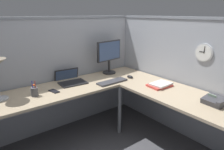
# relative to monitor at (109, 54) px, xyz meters

# --- Properties ---
(ground_plane) EXTENTS (6.80, 6.80, 0.00)m
(ground_plane) POSITION_rel_monitor_xyz_m (-0.35, -0.64, -1.02)
(ground_plane) COLOR #47474C
(cubicle_wall_back) EXTENTS (2.57, 0.12, 1.58)m
(cubicle_wall_back) POSITION_rel_monitor_xyz_m (-0.71, 0.23, -0.23)
(cubicle_wall_back) COLOR #999EA8
(cubicle_wall_back) RESTS_ON ground
(cubicle_wall_right) EXTENTS (0.12, 2.37, 1.58)m
(cubicle_wall_right) POSITION_rel_monitor_xyz_m (0.52, -0.90, -0.23)
(cubicle_wall_right) COLOR #999EA8
(cubicle_wall_right) RESTS_ON ground
(desk) EXTENTS (2.35, 2.15, 0.73)m
(desk) POSITION_rel_monitor_xyz_m (-0.49, -0.69, -0.39)
(desk) COLOR tan
(desk) RESTS_ON ground
(monitor) EXTENTS (0.46, 0.20, 0.50)m
(monitor) POSITION_rel_monitor_xyz_m (0.00, 0.00, 0.00)
(monitor) COLOR #232326
(monitor) RESTS_ON desk
(laptop) EXTENTS (0.37, 0.41, 0.22)m
(laptop) POSITION_rel_monitor_xyz_m (-0.66, 0.00, -0.27)
(laptop) COLOR #232326
(laptop) RESTS_ON desk
(keyboard) EXTENTS (0.43, 0.15, 0.02)m
(keyboard) POSITION_rel_monitor_xyz_m (-0.24, -0.38, -0.28)
(keyboard) COLOR #38383D
(keyboard) RESTS_ON desk
(computer_mouse) EXTENTS (0.06, 0.10, 0.03)m
(computer_mouse) POSITION_rel_monitor_xyz_m (0.09, -0.38, -0.28)
(computer_mouse) COLOR black
(computer_mouse) RESTS_ON desk
(pen_cup) EXTENTS (0.08, 0.08, 0.18)m
(pen_cup) POSITION_rel_monitor_xyz_m (-1.21, -0.21, -0.24)
(pen_cup) COLOR #4C4C51
(pen_cup) RESTS_ON desk
(cell_phone) EXTENTS (0.09, 0.15, 0.01)m
(cell_phone) POSITION_rel_monitor_xyz_m (-0.98, -0.21, -0.29)
(cell_phone) COLOR black
(cell_phone) RESTS_ON desk
(office_phone) EXTENTS (0.20, 0.22, 0.11)m
(office_phone) POSITION_rel_monitor_xyz_m (0.17, -1.56, -0.26)
(office_phone) COLOR #38383D
(office_phone) RESTS_ON desk
(book_stack) EXTENTS (0.30, 0.23, 0.04)m
(book_stack) POSITION_rel_monitor_xyz_m (0.15, -0.87, -0.27)
(book_stack) COLOR #BF3F38
(book_stack) RESTS_ON desk
(wall_clock) EXTENTS (0.04, 0.22, 0.22)m
(wall_clock) POSITION_rel_monitor_xyz_m (0.47, -1.22, 0.15)
(wall_clock) COLOR #B7BABF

